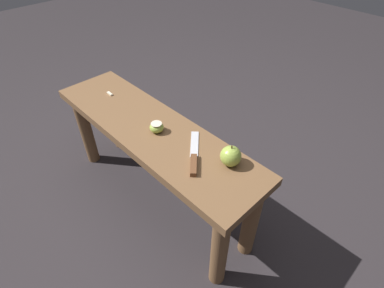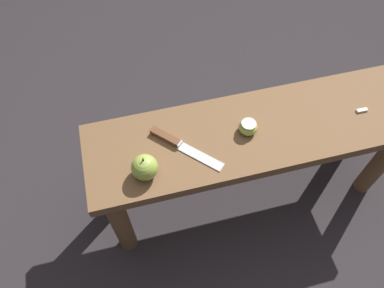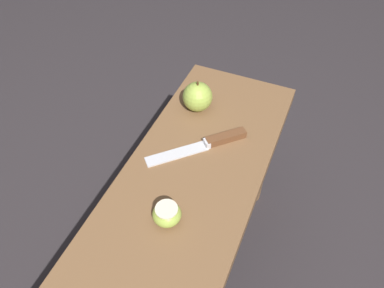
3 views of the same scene
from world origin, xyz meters
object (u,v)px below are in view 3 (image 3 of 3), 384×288
wooden_bench (162,259)px  knife (212,142)px  apple_cut (168,214)px  apple_whole (197,97)px

wooden_bench → knife: 0.31m
wooden_bench → apple_cut: size_ratio=18.79×
wooden_bench → knife: knife is taller
wooden_bench → apple_cut: 0.14m
knife → apple_cut: size_ratio=3.39×
wooden_bench → apple_whole: apple_whole is taller
apple_cut → wooden_bench: bearing=-2.1°
wooden_bench → apple_whole: bearing=-169.1°
apple_whole → apple_cut: 0.36m
knife → apple_whole: size_ratio=2.28×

